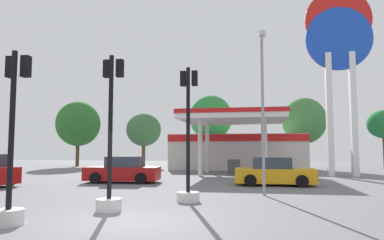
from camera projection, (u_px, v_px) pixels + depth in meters
The scene contains 14 objects.
ground_plane at pixel (128, 222), 9.18m from camera, with size 90.00×90.00×0.00m, color slate.
gas_station at pixel (238, 149), 32.67m from camera, with size 12.15×14.42×4.61m.
station_pole_sign at pixel (339, 53), 25.10m from camera, with size 4.61×0.56×13.50m.
car_0 at pixel (274, 173), 18.39m from camera, with size 4.12×1.93×1.46m.
car_2 at pixel (123, 171), 19.93m from camera, with size 4.24×2.14×1.47m.
traffic_signal_0 at pixel (110, 162), 10.94m from camera, with size 0.78×0.78×4.88m.
traffic_signal_1 at pixel (11, 171), 8.95m from camera, with size 0.77×0.77×4.47m.
traffic_signal_2 at pixel (188, 160), 12.88m from camera, with size 0.83×0.83×4.95m.
tree_0 at pixel (78, 124), 38.61m from camera, with size 4.78×4.78×7.10m.
tree_1 at pixel (144, 130), 38.15m from camera, with size 3.75×3.75×5.76m.
tree_2 at pixel (211, 118), 37.68m from camera, with size 4.57×4.57×7.65m.
tree_3 at pixel (304, 121), 33.47m from camera, with size 4.13×4.13×6.79m.
tree_4 at pixel (384, 125), 32.63m from camera, with size 3.00×3.00×5.53m.
corner_streetlamp at pixel (263, 99), 14.52m from camera, with size 0.24×1.48×6.57m.
Camera 1 is at (3.29, -8.94, 1.92)m, focal length 32.81 mm.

